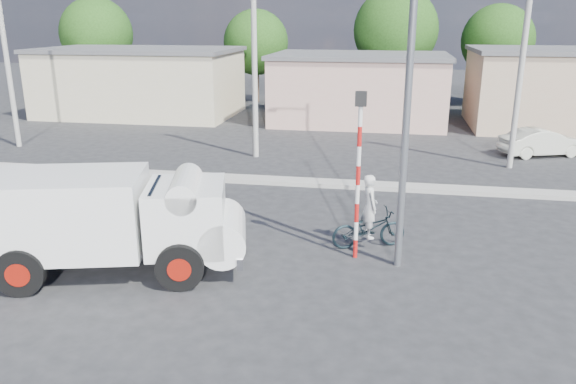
% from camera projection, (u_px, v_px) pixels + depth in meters
% --- Properties ---
extents(ground_plane, '(120.00, 120.00, 0.00)m').
position_uv_depth(ground_plane, '(222.00, 272.00, 13.98)').
color(ground_plane, '#262729').
rests_on(ground_plane, ground).
extents(median, '(40.00, 0.80, 0.16)m').
position_uv_depth(median, '(283.00, 181.00, 21.48)').
color(median, '#99968E').
rests_on(median, ground).
extents(truck, '(6.48, 3.70, 2.53)m').
position_uv_depth(truck, '(117.00, 219.00, 13.59)').
color(truck, black).
rests_on(truck, ground).
extents(bicycle, '(2.19, 1.42, 1.09)m').
position_uv_depth(bicycle, '(369.00, 228.00, 15.36)').
color(bicycle, black).
rests_on(bicycle, ground).
extents(cyclist, '(0.63, 0.75, 1.77)m').
position_uv_depth(cyclist, '(369.00, 217.00, 15.26)').
color(cyclist, silver).
rests_on(cyclist, ground).
extents(car_cream, '(4.01, 2.56, 1.25)m').
position_uv_depth(car_cream, '(542.00, 142.00, 25.57)').
color(car_cream, beige).
rests_on(car_cream, ground).
extents(traffic_pole, '(0.28, 0.18, 4.36)m').
position_uv_depth(traffic_pole, '(359.00, 162.00, 14.07)').
color(traffic_pole, red).
rests_on(traffic_pole, ground).
extents(streetlight, '(2.34, 0.22, 9.00)m').
position_uv_depth(streetlight, '(403.00, 68.00, 12.93)').
color(streetlight, slate).
rests_on(streetlight, ground).
extents(building_row, '(37.80, 7.30, 4.44)m').
position_uv_depth(building_row, '(344.00, 86.00, 33.83)').
color(building_row, beige).
rests_on(building_row, ground).
extents(tree_row, '(51.24, 7.43, 8.42)m').
position_uv_depth(tree_row, '(447.00, 35.00, 38.04)').
color(tree_row, '#38281E').
rests_on(tree_row, ground).
extents(utility_poles, '(35.40, 0.24, 8.00)m').
position_uv_depth(utility_poles, '(376.00, 67.00, 23.49)').
color(utility_poles, '#99968E').
rests_on(utility_poles, ground).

